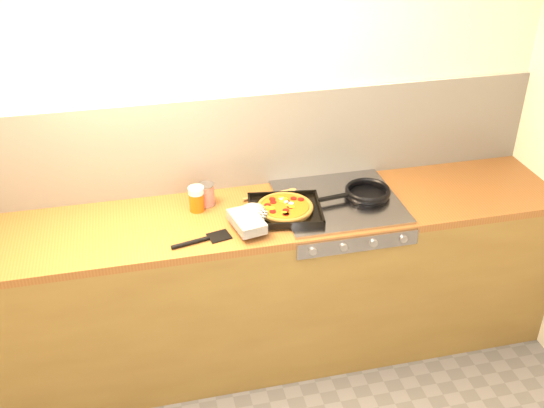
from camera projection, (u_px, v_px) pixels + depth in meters
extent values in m
plane|color=beige|center=(238.00, 124.00, 3.20)|extent=(3.20, 0.00, 3.20)
cube|color=silver|center=(239.00, 143.00, 3.25)|extent=(3.20, 0.02, 0.50)
cube|color=olive|center=(253.00, 288.00, 3.37)|extent=(3.20, 0.60, 0.86)
cube|color=brown|center=(251.00, 216.00, 3.14)|extent=(3.20, 0.60, 0.04)
cube|color=#A09FA4|center=(358.00, 243.00, 2.99)|extent=(0.60, 0.03, 0.08)
cylinder|color=#A5A5AA|center=(313.00, 251.00, 2.94)|extent=(0.04, 0.02, 0.04)
cylinder|color=#A5A5AA|center=(344.00, 247.00, 2.97)|extent=(0.04, 0.02, 0.04)
cylinder|color=#A5A5AA|center=(374.00, 243.00, 3.00)|extent=(0.04, 0.02, 0.04)
cylinder|color=#A5A5AA|center=(403.00, 239.00, 3.03)|extent=(0.04, 0.02, 0.04)
cube|color=#A09FA4|center=(338.00, 202.00, 3.22)|extent=(0.60, 0.56, 0.02)
cube|color=black|center=(285.00, 211.00, 3.11)|extent=(0.39, 0.35, 0.01)
cube|color=black|center=(282.00, 193.00, 3.23)|extent=(0.35, 0.06, 0.02)
cube|color=black|center=(288.00, 225.00, 2.98)|extent=(0.35, 0.06, 0.02)
cube|color=black|center=(320.00, 207.00, 3.12)|extent=(0.05, 0.31, 0.02)
cube|color=black|center=(250.00, 210.00, 3.09)|extent=(0.05, 0.31, 0.02)
cylinder|color=olive|center=(285.00, 208.00, 3.10)|extent=(0.30, 0.30, 0.02)
torus|color=olive|center=(285.00, 207.00, 3.10)|extent=(0.31, 0.31, 0.02)
cylinder|color=#B96E16|center=(285.00, 207.00, 3.10)|extent=(0.26, 0.26, 0.01)
cylinder|color=maroon|center=(290.00, 207.00, 3.08)|extent=(0.04, 0.04, 0.00)
cylinder|color=maroon|center=(272.00, 199.00, 3.15)|extent=(0.04, 0.04, 0.00)
cylinder|color=maroon|center=(286.00, 214.00, 3.03)|extent=(0.04, 0.04, 0.00)
cylinder|color=maroon|center=(267.00, 205.00, 3.10)|extent=(0.04, 0.04, 0.00)
cylinder|color=maroon|center=(294.00, 198.00, 3.15)|extent=(0.04, 0.04, 0.00)
cylinder|color=maroon|center=(287.00, 202.00, 3.13)|extent=(0.04, 0.04, 0.00)
cylinder|color=maroon|center=(273.00, 212.00, 3.05)|extent=(0.04, 0.04, 0.00)
cylinder|color=maroon|center=(301.00, 199.00, 3.15)|extent=(0.04, 0.04, 0.00)
cylinder|color=maroon|center=(286.00, 214.00, 3.03)|extent=(0.04, 0.04, 0.00)
cylinder|color=maroon|center=(286.00, 210.00, 3.06)|extent=(0.04, 0.04, 0.00)
cylinder|color=maroon|center=(273.00, 202.00, 3.12)|extent=(0.04, 0.04, 0.00)
ellipsoid|color=yellow|center=(271.00, 207.00, 3.08)|extent=(0.03, 0.02, 0.01)
ellipsoid|color=yellow|center=(267.00, 207.00, 3.08)|extent=(0.03, 0.02, 0.01)
ellipsoid|color=yellow|center=(283.00, 201.00, 3.13)|extent=(0.03, 0.02, 0.01)
ellipsoid|color=yellow|center=(281.00, 198.00, 3.16)|extent=(0.03, 0.02, 0.01)
ellipsoid|color=yellow|center=(284.00, 212.00, 3.04)|extent=(0.03, 0.02, 0.01)
ellipsoid|color=yellow|center=(291.00, 207.00, 3.08)|extent=(0.03, 0.02, 0.01)
ellipsoid|color=yellow|center=(289.00, 205.00, 3.10)|extent=(0.03, 0.02, 0.01)
ellipsoid|color=yellow|center=(272.00, 208.00, 3.07)|extent=(0.03, 0.02, 0.01)
ellipsoid|color=yellow|center=(285.00, 199.00, 3.15)|extent=(0.03, 0.02, 0.01)
ellipsoid|color=silver|center=(282.00, 198.00, 3.15)|extent=(0.03, 0.03, 0.01)
ellipsoid|color=silver|center=(286.00, 202.00, 3.13)|extent=(0.03, 0.03, 0.01)
ellipsoid|color=silver|center=(291.00, 203.00, 3.11)|extent=(0.03, 0.03, 0.01)
cube|color=black|center=(247.00, 221.00, 2.97)|extent=(0.16, 0.23, 0.05)
ellipsoid|color=black|center=(253.00, 210.00, 3.06)|extent=(0.14, 0.14, 0.05)
cylinder|color=black|center=(260.00, 218.00, 3.00)|extent=(0.09, 0.10, 0.05)
cylinder|color=black|center=(367.00, 195.00, 3.25)|extent=(0.24, 0.24, 0.01)
torus|color=black|center=(368.00, 191.00, 3.24)|extent=(0.26, 0.26, 0.02)
cube|color=black|center=(334.00, 197.00, 3.18)|extent=(0.17, 0.04, 0.01)
cylinder|color=#A70E0D|center=(207.00, 195.00, 3.17)|extent=(0.09, 0.09, 0.10)
cylinder|color=#B2B2B7|center=(206.00, 185.00, 3.15)|extent=(0.09, 0.09, 0.01)
cylinder|color=#B2B2B7|center=(207.00, 204.00, 3.20)|extent=(0.09, 0.09, 0.01)
cylinder|color=#E1530D|center=(197.00, 202.00, 3.13)|extent=(0.07, 0.07, 0.10)
cylinder|color=silver|center=(196.00, 190.00, 3.10)|extent=(0.08, 0.08, 0.03)
cylinder|color=#A27544|center=(267.00, 195.00, 3.27)|extent=(0.26, 0.05, 0.02)
ellipsoid|color=#A27544|center=(292.00, 190.00, 3.31)|extent=(0.06, 0.04, 0.02)
cube|color=black|center=(219.00, 236.00, 2.95)|extent=(0.12, 0.11, 0.01)
cylinder|color=black|center=(190.00, 243.00, 2.89)|extent=(0.18, 0.06, 0.02)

